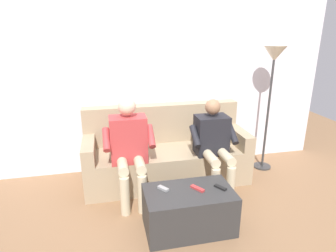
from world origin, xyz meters
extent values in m
plane|color=#846042|center=(0.00, 0.60, 0.00)|extent=(8.00, 8.00, 0.00)
cube|color=silver|center=(0.00, -0.57, 1.36)|extent=(4.68, 0.06, 2.72)
cube|color=#9E896B|center=(0.00, 0.00, 0.21)|extent=(1.74, 0.57, 0.43)
cube|color=#9E896B|center=(0.00, -0.37, 0.46)|extent=(2.02, 0.17, 0.93)
cube|color=#9E896B|center=(-0.94, 0.00, 0.31)|extent=(0.14, 0.57, 0.62)
cube|color=#9E896B|center=(0.94, 0.00, 0.31)|extent=(0.14, 0.57, 0.62)
cube|color=#2D2D2D|center=(0.00, 0.91, 0.20)|extent=(0.84, 0.49, 0.41)
cube|color=black|center=(-0.49, 0.15, 0.66)|extent=(0.38, 0.26, 0.47)
sphere|color=#936B4C|center=(-0.49, 0.15, 1.00)|extent=(0.18, 0.18, 0.18)
cylinder|color=#C6B793|center=(-0.58, 0.36, 0.48)|extent=(0.11, 0.41, 0.11)
cylinder|color=#C6B793|center=(-0.40, 0.36, 0.48)|extent=(0.11, 0.41, 0.11)
cylinder|color=#C6B793|center=(-0.58, 0.57, 0.21)|extent=(0.10, 0.10, 0.43)
cylinder|color=#C6B793|center=(-0.40, 0.57, 0.21)|extent=(0.10, 0.10, 0.43)
cylinder|color=black|center=(-0.72, 0.23, 0.69)|extent=(0.08, 0.27, 0.22)
cylinder|color=black|center=(-0.26, 0.23, 0.69)|extent=(0.08, 0.27, 0.22)
cube|color=#B23838|center=(0.49, 0.16, 0.69)|extent=(0.40, 0.25, 0.52)
sphere|color=beige|center=(0.49, 0.16, 1.07)|extent=(0.19, 0.19, 0.19)
cylinder|color=#C6B793|center=(0.40, 0.35, 0.48)|extent=(0.11, 0.39, 0.11)
cylinder|color=#C6B793|center=(0.58, 0.35, 0.48)|extent=(0.11, 0.39, 0.11)
cylinder|color=#C6B793|center=(0.40, 0.55, 0.21)|extent=(0.10, 0.10, 0.43)
cylinder|color=#C6B793|center=(0.58, 0.55, 0.21)|extent=(0.10, 0.10, 0.43)
cylinder|color=#B23838|center=(0.25, 0.24, 0.73)|extent=(0.08, 0.27, 0.22)
cylinder|color=#B23838|center=(0.73, 0.24, 0.73)|extent=(0.08, 0.27, 0.22)
cube|color=gray|center=(0.23, 0.83, 0.42)|extent=(0.10, 0.12, 0.02)
cube|color=#B73333|center=(-0.09, 0.89, 0.42)|extent=(0.11, 0.14, 0.02)
cube|color=black|center=(-0.30, 0.92, 0.42)|extent=(0.10, 0.13, 0.02)
cylinder|color=#2D2D2D|center=(-1.39, -0.14, 0.01)|extent=(0.24, 0.24, 0.02)
cylinder|color=#333333|center=(-1.39, -0.14, 0.77)|extent=(0.03, 0.03, 1.54)
cone|color=beige|center=(-1.39, -0.14, 1.56)|extent=(0.29, 0.29, 0.19)
camera|label=1|loc=(0.71, 3.19, 1.86)|focal=31.01mm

